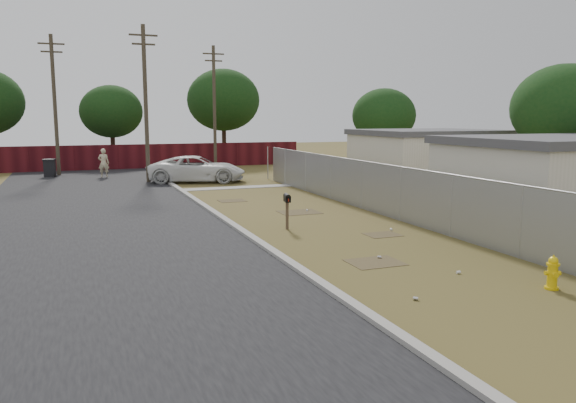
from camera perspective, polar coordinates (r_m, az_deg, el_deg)
name	(u,v)px	position (r m, az deg, el deg)	size (l,w,h in m)	color
ground	(324,226)	(19.80, 3.64, -2.53)	(120.00, 120.00, 0.00)	brown
street	(108,204)	(26.01, -17.79, -0.21)	(15.10, 60.00, 0.12)	black
chainlink_fence	(386,196)	(22.01, 9.94, 0.59)	(0.10, 27.06, 2.02)	gray
privacy_fence	(104,157)	(42.80, -18.20, 4.28)	(30.00, 0.12, 1.80)	#4E1016
utility_poles	(142,103)	(38.58, -14.61, 9.65)	(12.60, 8.24, 9.00)	#443B2D
houses	(487,166)	(27.48, 19.55, 3.40)	(9.30, 17.24, 3.10)	silver
horizon_trees	(200,105)	(42.17, -8.90, 9.62)	(33.32, 31.94, 7.78)	#322016
fire_hydrant	(553,273)	(13.94, 25.29, -6.61)	(0.40, 0.40, 0.78)	yellow
mailbox	(287,201)	(19.11, -0.09, 0.03)	(0.27, 0.54, 1.23)	brown
pickup_truck	(197,169)	(33.43, -9.21, 3.28)	(2.57, 5.58, 1.55)	silver
pedestrian	(104,163)	(37.41, -18.22, 3.74)	(0.67, 0.44, 1.83)	#C4B78F
trash_bin	(50,168)	(38.94, -23.05, 3.17)	(0.81, 0.88, 1.15)	black
scattered_litter	(380,246)	(16.84, 9.37, -4.49)	(3.50, 11.29, 0.07)	silver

